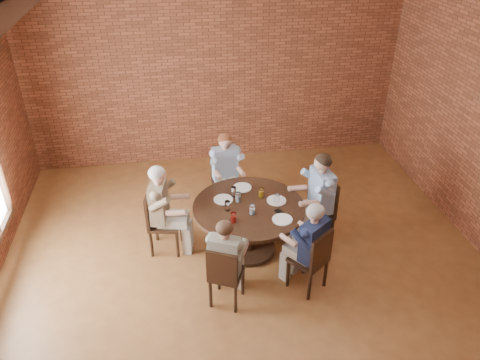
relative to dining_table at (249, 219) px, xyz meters
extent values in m
plane|color=brown|center=(-0.08, -0.68, -0.53)|extent=(7.00, 7.00, 0.00)
plane|color=white|center=(-0.08, -0.68, 2.87)|extent=(7.00, 7.00, 0.00)
plane|color=brown|center=(-0.08, 2.82, 1.17)|extent=(7.00, 0.00, 7.00)
cylinder|color=black|center=(0.00, 0.00, -0.50)|extent=(0.75, 0.75, 0.06)
cylinder|color=black|center=(0.00, 0.00, -0.18)|extent=(0.21, 0.21, 0.64)
cylinder|color=#311B12|center=(0.00, 0.00, 0.20)|extent=(1.49, 1.49, 0.05)
cube|color=black|center=(0.98, 0.13, -0.10)|extent=(0.49, 0.49, 0.04)
cube|color=black|center=(1.18, 0.16, 0.17)|extent=(0.10, 0.44, 0.50)
cylinder|color=black|center=(0.77, 0.29, -0.32)|extent=(0.04, 0.04, 0.41)
cylinder|color=black|center=(0.82, -0.08, -0.32)|extent=(0.04, 0.04, 0.41)
cylinder|color=black|center=(1.14, 0.34, -0.32)|extent=(0.04, 0.04, 0.41)
cylinder|color=black|center=(1.19, -0.03, -0.32)|extent=(0.04, 0.04, 0.41)
cube|color=black|center=(-0.15, 1.09, -0.10)|extent=(0.45, 0.45, 0.04)
cube|color=black|center=(-0.18, 1.27, 0.15)|extent=(0.40, 0.09, 0.45)
cylinder|color=black|center=(-0.30, 0.90, -0.32)|extent=(0.04, 0.04, 0.41)
cylinder|color=black|center=(0.04, 0.95, -0.32)|extent=(0.04, 0.04, 0.41)
cylinder|color=black|center=(-0.34, 1.23, -0.32)|extent=(0.04, 0.04, 0.41)
cylinder|color=black|center=(-0.01, 1.28, -0.32)|extent=(0.04, 0.04, 0.41)
cube|color=black|center=(-1.12, 0.23, -0.10)|extent=(0.49, 0.49, 0.04)
cube|color=black|center=(-1.30, 0.26, 0.16)|extent=(0.12, 0.42, 0.48)
cylinder|color=black|center=(-0.98, 0.02, -0.32)|extent=(0.04, 0.04, 0.41)
cylinder|color=black|center=(-0.91, 0.37, -0.32)|extent=(0.04, 0.04, 0.41)
cylinder|color=black|center=(-1.33, 0.09, -0.32)|extent=(0.04, 0.04, 0.41)
cylinder|color=black|center=(-1.26, 0.44, -0.32)|extent=(0.04, 0.04, 0.41)
cube|color=black|center=(-0.43, -0.89, -0.10)|extent=(0.49, 0.49, 0.04)
cube|color=black|center=(-0.50, -1.04, 0.13)|extent=(0.35, 0.20, 0.42)
cylinder|color=black|center=(-0.22, -0.82, -0.32)|extent=(0.04, 0.04, 0.41)
cylinder|color=black|center=(-0.50, -0.69, -0.32)|extent=(0.04, 0.04, 0.41)
cylinder|color=black|center=(-0.35, -1.10, -0.32)|extent=(0.04, 0.04, 0.41)
cylinder|color=black|center=(-0.63, -0.97, -0.32)|extent=(0.04, 0.04, 0.41)
cube|color=black|center=(0.60, -0.81, -0.10)|extent=(0.55, 0.55, 0.04)
cube|color=black|center=(0.70, -0.95, 0.15)|extent=(0.34, 0.27, 0.45)
cylinder|color=black|center=(0.63, -0.58, -0.32)|extent=(0.04, 0.04, 0.41)
cylinder|color=black|center=(0.36, -0.78, -0.32)|extent=(0.04, 0.04, 0.41)
cylinder|color=black|center=(0.83, -0.85, -0.32)|extent=(0.04, 0.04, 0.41)
cylinder|color=black|center=(0.56, -1.04, -0.32)|extent=(0.04, 0.04, 0.41)
cylinder|color=white|center=(0.39, 0.06, 0.23)|extent=(0.26, 0.26, 0.01)
cylinder|color=white|center=(-0.01, 0.45, 0.23)|extent=(0.26, 0.26, 0.01)
cylinder|color=white|center=(-0.32, 0.19, 0.23)|extent=(0.26, 0.26, 0.01)
cylinder|color=white|center=(0.36, -0.38, 0.23)|extent=(0.26, 0.26, 0.01)
cylinder|color=white|center=(0.38, -0.01, 0.29)|extent=(0.07, 0.07, 0.14)
cylinder|color=white|center=(0.20, 0.19, 0.29)|extent=(0.07, 0.07, 0.14)
cylinder|color=white|center=(-0.16, 0.27, 0.29)|extent=(0.07, 0.07, 0.14)
cylinder|color=white|center=(-0.12, 0.12, 0.29)|extent=(0.07, 0.07, 0.14)
cylinder|color=white|center=(-0.29, -0.05, 0.29)|extent=(0.07, 0.07, 0.14)
cylinder|color=white|center=(-0.26, -0.32, 0.29)|extent=(0.07, 0.07, 0.14)
cylinder|color=white|center=(0.01, -0.18, 0.29)|extent=(0.07, 0.07, 0.14)
cube|color=black|center=(0.37, -0.22, 0.23)|extent=(0.13, 0.16, 0.01)
camera|label=1|loc=(-0.94, -5.01, 3.74)|focal=35.00mm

